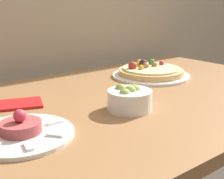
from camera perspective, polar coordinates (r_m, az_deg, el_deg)
dining_table at (r=1.07m, az=2.92°, el=-5.84°), size 1.41×0.85×0.75m
pizza_plate at (r=1.30m, az=7.04°, el=3.19°), size 0.32×0.32×0.07m
tartare_plate at (r=0.77m, az=-16.27°, el=-7.42°), size 0.25×0.25×0.07m
small_bowl at (r=0.90m, az=3.21°, el=-1.70°), size 0.13×0.13×0.07m
napkin at (r=0.99m, az=-17.43°, el=-2.62°), size 0.19×0.15×0.01m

